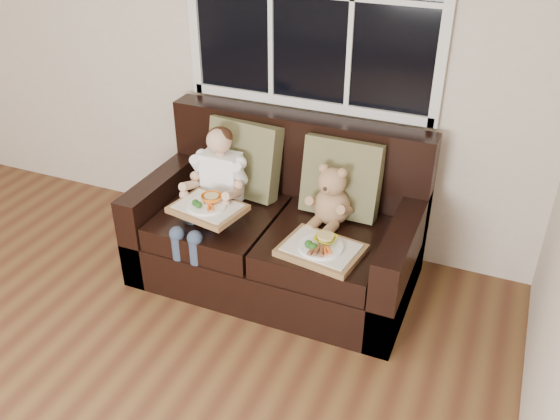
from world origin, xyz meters
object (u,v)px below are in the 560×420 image
at_px(loveseat, 280,231).
at_px(child, 214,184).
at_px(tray_right, 321,249).
at_px(tray_left, 208,207).
at_px(teddy_bear, 331,200).

relative_size(loveseat, child, 2.20).
distance_m(loveseat, tray_right, 0.52).
distance_m(child, tray_left, 0.20).
bearing_deg(teddy_bear, tray_left, -147.66).
distance_m(teddy_bear, tray_left, 0.72).
xyz_separation_m(loveseat, teddy_bear, (0.32, 0.01, 0.30)).
bearing_deg(loveseat, teddy_bear, 1.91).
distance_m(loveseat, teddy_bear, 0.44).
height_order(child, tray_left, child).
bearing_deg(tray_left, loveseat, 52.70).
bearing_deg(tray_left, child, 116.91).
distance_m(child, tray_right, 0.80).
bearing_deg(tray_right, loveseat, 149.00).
height_order(teddy_bear, tray_right, teddy_bear).
relative_size(loveseat, tray_right, 3.56).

